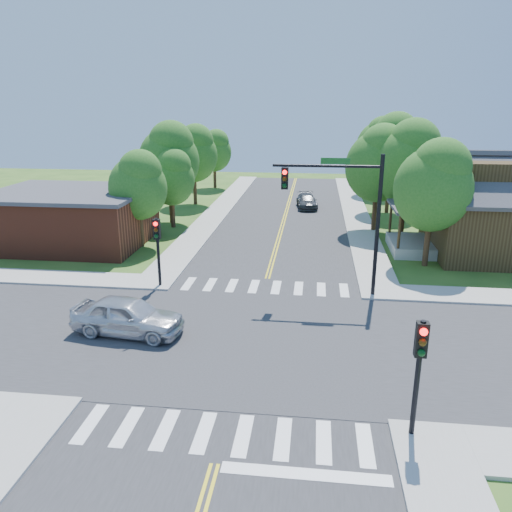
# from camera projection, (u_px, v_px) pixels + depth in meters

# --- Properties ---
(ground) EXTENTS (100.00, 100.00, 0.00)m
(ground) POSITION_uv_depth(u_px,v_px,m) (250.00, 341.00, 20.88)
(ground) COLOR #2D541A
(ground) RESTS_ON ground
(road_ns) EXTENTS (10.00, 90.00, 0.04)m
(road_ns) POSITION_uv_depth(u_px,v_px,m) (250.00, 340.00, 20.88)
(road_ns) COLOR #2D2D30
(road_ns) RESTS_ON ground
(road_ew) EXTENTS (90.00, 10.00, 0.04)m
(road_ew) POSITION_uv_depth(u_px,v_px,m) (250.00, 340.00, 20.87)
(road_ew) COLOR #2D2D30
(road_ew) RESTS_ON ground
(intersection_patch) EXTENTS (10.20, 10.20, 0.06)m
(intersection_patch) POSITION_uv_depth(u_px,v_px,m) (250.00, 341.00, 20.88)
(intersection_patch) COLOR #2D2D30
(intersection_patch) RESTS_ON ground
(sidewalk_ne) EXTENTS (40.00, 40.00, 0.14)m
(sidewalk_ne) POSITION_uv_depth(u_px,v_px,m) (509.00, 246.00, 34.06)
(sidewalk_ne) COLOR #9E9B93
(sidewalk_ne) RESTS_ON ground
(sidewalk_nw) EXTENTS (40.00, 40.00, 0.14)m
(sidewalk_nw) POSITION_uv_depth(u_px,v_px,m) (70.00, 232.00, 37.63)
(sidewalk_nw) COLOR #9E9B93
(sidewalk_nw) RESTS_ON ground
(crosswalk_north) EXTENTS (8.85, 2.00, 0.01)m
(crosswalk_north) POSITION_uv_depth(u_px,v_px,m) (265.00, 287.00, 26.74)
(crosswalk_north) COLOR white
(crosswalk_north) RESTS_ON ground
(crosswalk_south) EXTENTS (8.85, 2.00, 0.01)m
(crosswalk_south) POSITION_uv_depth(u_px,v_px,m) (223.00, 434.00, 15.00)
(crosswalk_south) COLOR white
(crosswalk_south) RESTS_ON ground
(centerline) EXTENTS (0.30, 90.00, 0.01)m
(centerline) POSITION_uv_depth(u_px,v_px,m) (250.00, 340.00, 20.87)
(centerline) COLOR yellow
(centerline) RESTS_ON ground
(stop_bar) EXTENTS (4.60, 0.45, 0.09)m
(stop_bar) POSITION_uv_depth(u_px,v_px,m) (305.00, 475.00, 13.40)
(stop_bar) COLOR white
(stop_bar) RESTS_ON ground
(signal_mast_ne) EXTENTS (5.30, 0.42, 7.20)m
(signal_mast_ne) POSITION_uv_depth(u_px,v_px,m) (344.00, 203.00, 24.27)
(signal_mast_ne) COLOR black
(signal_mast_ne) RESTS_ON ground
(signal_pole_se) EXTENTS (0.34, 0.42, 3.80)m
(signal_pole_se) POSITION_uv_depth(u_px,v_px,m) (420.00, 358.00, 14.12)
(signal_pole_se) COLOR black
(signal_pole_se) RESTS_ON ground
(signal_pole_nw) EXTENTS (0.34, 0.42, 3.80)m
(signal_pole_nw) POSITION_uv_depth(u_px,v_px,m) (157.00, 240.00, 25.99)
(signal_pole_nw) COLOR black
(signal_pole_nw) RESTS_ON ground
(building_nw) EXTENTS (10.40, 8.40, 3.73)m
(building_nw) POSITION_uv_depth(u_px,v_px,m) (71.00, 217.00, 34.42)
(building_nw) COLOR brown
(building_nw) RESTS_ON ground
(tree_e_a) EXTENTS (4.50, 4.28, 7.65)m
(tree_e_a) POSITION_uv_depth(u_px,v_px,m) (435.00, 183.00, 28.77)
(tree_e_a) COLOR #382314
(tree_e_a) RESTS_ON ground
(tree_e_b) EXTENTS (4.99, 4.74, 8.49)m
(tree_e_b) POSITION_uv_depth(u_px,v_px,m) (409.00, 160.00, 35.22)
(tree_e_b) COLOR #382314
(tree_e_b) RESTS_ON ground
(tree_e_c) EXTENTS (5.13, 4.87, 8.72)m
(tree_e_c) POSITION_uv_depth(u_px,v_px,m) (393.00, 147.00, 42.68)
(tree_e_c) COLOR #382314
(tree_e_c) RESTS_ON ground
(tree_e_d) EXTENTS (4.76, 4.52, 8.09)m
(tree_e_d) POSITION_uv_depth(u_px,v_px,m) (380.00, 144.00, 51.20)
(tree_e_d) COLOR #382314
(tree_e_d) RESTS_ON ground
(tree_w_a) EXTENTS (3.88, 3.69, 6.60)m
(tree_w_a) POSITION_uv_depth(u_px,v_px,m) (138.00, 184.00, 32.97)
(tree_w_a) COLOR #382314
(tree_w_a) RESTS_ON ground
(tree_w_b) EXTENTS (4.80, 4.56, 8.15)m
(tree_w_b) POSITION_uv_depth(u_px,v_px,m) (170.00, 157.00, 39.30)
(tree_w_b) COLOR #382314
(tree_w_b) RESTS_ON ground
(tree_w_c) EXTENTS (4.45, 4.23, 7.57)m
(tree_w_c) POSITION_uv_depth(u_px,v_px,m) (194.00, 152.00, 46.51)
(tree_w_c) COLOR #382314
(tree_w_c) RESTS_ON ground
(tree_w_d) EXTENTS (3.85, 3.66, 6.55)m
(tree_w_d) POSITION_uv_depth(u_px,v_px,m) (215.00, 150.00, 55.55)
(tree_w_d) COLOR #382314
(tree_w_d) RESTS_ON ground
(tree_house) EXTENTS (4.75, 4.51, 8.07)m
(tree_house) POSITION_uv_depth(u_px,v_px,m) (379.00, 162.00, 36.50)
(tree_house) COLOR #382314
(tree_house) RESTS_ON ground
(tree_bldg) EXTENTS (3.64, 3.46, 6.19)m
(tree_bldg) POSITION_uv_depth(u_px,v_px,m) (172.00, 176.00, 38.17)
(tree_bldg) COLOR #382314
(tree_bldg) RESTS_ON ground
(car_silver) EXTENTS (3.07, 5.25, 1.63)m
(car_silver) POSITION_uv_depth(u_px,v_px,m) (128.00, 317.00, 21.22)
(car_silver) COLOR silver
(car_silver) RESTS_ON ground
(car_dgrey) EXTENTS (2.69, 4.66, 1.24)m
(car_dgrey) POSITION_uv_depth(u_px,v_px,m) (307.00, 202.00, 46.03)
(car_dgrey) COLOR #333638
(car_dgrey) RESTS_ON ground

